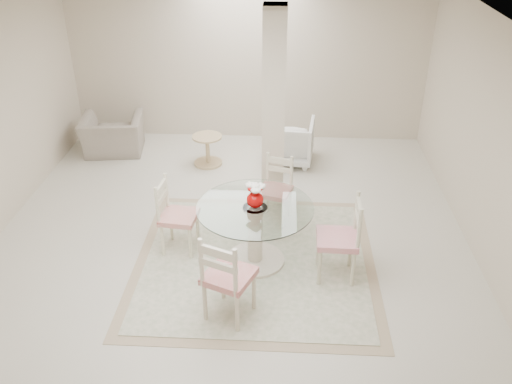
# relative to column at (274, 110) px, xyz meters

# --- Properties ---
(ground) EXTENTS (7.00, 7.00, 0.00)m
(ground) POSITION_rel_column_xyz_m (-0.50, -1.30, -1.35)
(ground) COLOR beige
(ground) RESTS_ON ground
(room_shell) EXTENTS (6.02, 7.02, 2.71)m
(room_shell) POSITION_rel_column_xyz_m (-0.50, -1.30, 0.51)
(room_shell) COLOR beige
(room_shell) RESTS_ON ground
(column) EXTENTS (0.30, 0.30, 2.70)m
(column) POSITION_rel_column_xyz_m (0.00, 0.00, 0.00)
(column) COLOR beige
(column) RESTS_ON ground
(area_rug) EXTENTS (2.85, 2.85, 0.02)m
(area_rug) POSITION_rel_column_xyz_m (-0.16, -1.52, -1.34)
(area_rug) COLOR tan
(area_rug) RESTS_ON ground
(dining_table) EXTENTS (1.33, 1.33, 0.77)m
(dining_table) POSITION_rel_column_xyz_m (-0.16, -1.52, -0.96)
(dining_table) COLOR beige
(dining_table) RESTS_ON ground
(red_vase) EXTENTS (0.23, 0.21, 0.30)m
(red_vase) POSITION_rel_column_xyz_m (-0.16, -1.52, -0.43)
(red_vase) COLOR #AA0505
(red_vase) RESTS_ON dining_table
(dining_chair_east) EXTENTS (0.46, 0.46, 1.13)m
(dining_chair_east) POSITION_rel_column_xyz_m (0.84, -1.73, -0.76)
(dining_chair_east) COLOR beige
(dining_chair_east) RESTS_ON ground
(dining_chair_north) EXTENTS (0.49, 0.49, 0.99)m
(dining_chair_north) POSITION_rel_column_xyz_m (0.07, -0.53, -0.83)
(dining_chair_north) COLOR beige
(dining_chair_north) RESTS_ON ground
(dining_chair_west) EXTENTS (0.46, 0.46, 1.05)m
(dining_chair_west) POSITION_rel_column_xyz_m (-1.16, -1.30, -0.80)
(dining_chair_west) COLOR #F4EEC9
(dining_chair_west) RESTS_ON ground
(dining_chair_south) EXTENTS (0.60, 0.60, 1.14)m
(dining_chair_south) POSITION_rel_column_xyz_m (-0.40, -2.51, -0.75)
(dining_chair_south) COLOR beige
(dining_chair_south) RESTS_ON ground
(recliner_taupe) EXTENTS (1.07, 0.96, 0.63)m
(recliner_taupe) POSITION_rel_column_xyz_m (-2.70, 1.40, -1.04)
(recliner_taupe) COLOR gray
(recliner_taupe) RESTS_ON ground
(armchair_white) EXTENTS (0.83, 0.85, 0.71)m
(armchair_white) POSITION_rel_column_xyz_m (0.23, 1.23, -1.00)
(armchair_white) COLOR white
(armchair_white) RESTS_ON ground
(side_table) EXTENTS (0.47, 0.47, 0.49)m
(side_table) POSITION_rel_column_xyz_m (-1.07, 1.04, -1.12)
(side_table) COLOR #D8B485
(side_table) RESTS_ON ground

